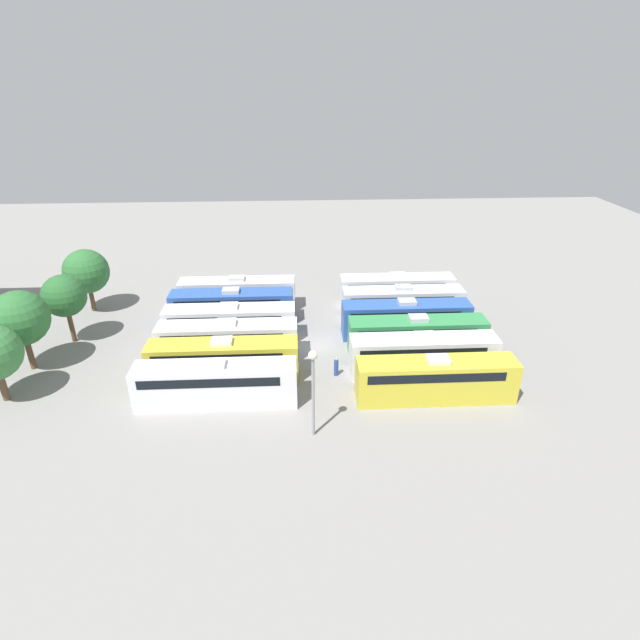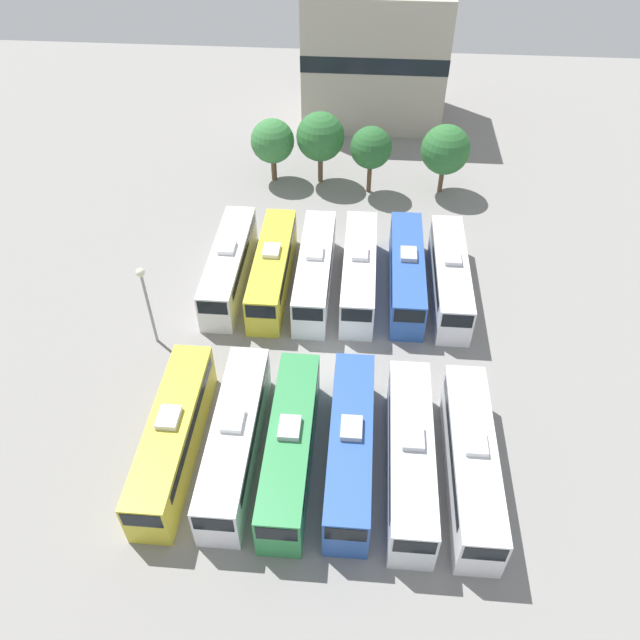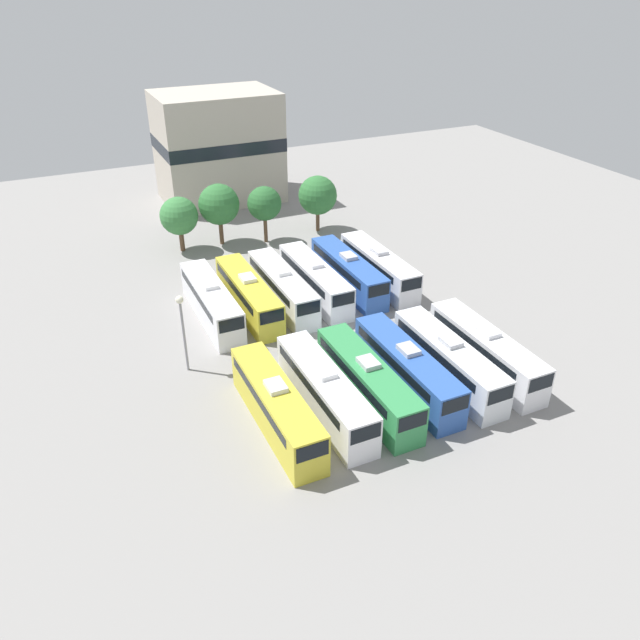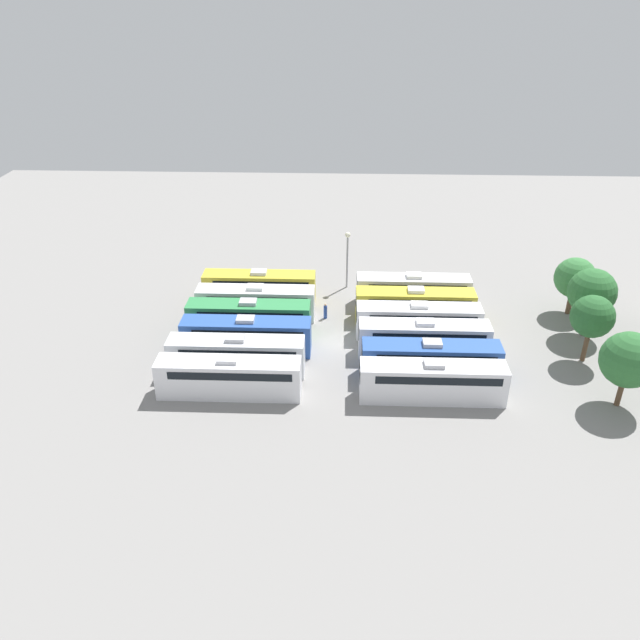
{
  "view_description": "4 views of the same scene",
  "coord_description": "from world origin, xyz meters",
  "px_view_note": "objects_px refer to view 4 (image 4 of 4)",
  "views": [
    {
      "loc": [
        -39.36,
        2.27,
        21.73
      ],
      "look_at": [
        -0.3,
        0.15,
        2.68
      ],
      "focal_mm": 28.0,
      "sensor_mm": 36.0,
      "label": 1
    },
    {
      "loc": [
        1.59,
        -29.15,
        31.32
      ],
      "look_at": [
        -0.86,
        1.42,
        2.71
      ],
      "focal_mm": 35.0,
      "sensor_mm": 36.0,
      "label": 2
    },
    {
      "loc": [
        -20.09,
        -39.4,
        27.75
      ],
      "look_at": [
        -1.51,
        0.45,
        2.21
      ],
      "focal_mm": 35.0,
      "sensor_mm": 36.0,
      "label": 3
    },
    {
      "loc": [
        50.55,
        0.67,
        30.16
      ],
      "look_at": [
        -1.28,
        -1.3,
        1.83
      ],
      "focal_mm": 35.0,
      "sensor_mm": 36.0,
      "label": 4
    }
  ],
  "objects_px": {
    "bus_4": "(237,354)",
    "tree_3": "(629,360)",
    "bus_3": "(247,335)",
    "light_pole": "(347,249)",
    "bus_5": "(229,376)",
    "bus_9": "(424,338)",
    "tree_1": "(592,292)",
    "bus_7": "(415,304)",
    "bus_2": "(249,317)",
    "bus_6": "(413,290)",
    "bus_8": "(419,320)",
    "bus_0": "(260,286)",
    "bus_1": "(256,302)",
    "tree_0": "(575,278)",
    "bus_11": "(433,381)",
    "tree_2": "(592,317)",
    "bus_10": "(431,359)",
    "worker_person": "(325,311)"
  },
  "relations": [
    {
      "from": "bus_0",
      "to": "bus_9",
      "type": "bearing_deg",
      "value": 57.63
    },
    {
      "from": "bus_5",
      "to": "bus_8",
      "type": "distance_m",
      "value": 19.33
    },
    {
      "from": "bus_9",
      "to": "light_pole",
      "type": "bearing_deg",
      "value": -153.56
    },
    {
      "from": "bus_3",
      "to": "bus_7",
      "type": "bearing_deg",
      "value": 112.72
    },
    {
      "from": "bus_1",
      "to": "light_pole",
      "type": "relative_size",
      "value": 1.82
    },
    {
      "from": "bus_0",
      "to": "tree_1",
      "type": "xyz_separation_m",
      "value": [
        6.04,
        32.02,
        2.83
      ]
    },
    {
      "from": "bus_1",
      "to": "tree_0",
      "type": "bearing_deg",
      "value": 93.73
    },
    {
      "from": "bus_2",
      "to": "bus_5",
      "type": "distance_m",
      "value": 10.22
    },
    {
      "from": "bus_1",
      "to": "worker_person",
      "type": "bearing_deg",
      "value": 90.39
    },
    {
      "from": "bus_0",
      "to": "tree_1",
      "type": "height_order",
      "value": "tree_1"
    },
    {
      "from": "light_pole",
      "to": "tree_2",
      "type": "distance_m",
      "value": 25.76
    },
    {
      "from": "bus_1",
      "to": "bus_10",
      "type": "xyz_separation_m",
      "value": [
        10.23,
        16.31,
        0.0
      ]
    },
    {
      "from": "bus_3",
      "to": "bus_9",
      "type": "height_order",
      "value": "same"
    },
    {
      "from": "bus_9",
      "to": "bus_6",
      "type": "bearing_deg",
      "value": -179.79
    },
    {
      "from": "bus_1",
      "to": "bus_5",
      "type": "xyz_separation_m",
      "value": [
        13.46,
        -0.48,
        0.0
      ]
    },
    {
      "from": "bus_1",
      "to": "bus_9",
      "type": "xyz_separation_m",
      "value": [
        6.62,
        16.11,
        0.0
      ]
    },
    {
      "from": "bus_1",
      "to": "bus_10",
      "type": "height_order",
      "value": "same"
    },
    {
      "from": "bus_11",
      "to": "tree_0",
      "type": "relative_size",
      "value": 1.95
    },
    {
      "from": "bus_5",
      "to": "tree_1",
      "type": "relative_size",
      "value": 1.72
    },
    {
      "from": "bus_11",
      "to": "light_pole",
      "type": "distance_m",
      "value": 22.19
    },
    {
      "from": "bus_4",
      "to": "light_pole",
      "type": "bearing_deg",
      "value": 151.48
    },
    {
      "from": "bus_10",
      "to": "bus_11",
      "type": "height_order",
      "value": "same"
    },
    {
      "from": "bus_11",
      "to": "tree_3",
      "type": "relative_size",
      "value": 1.81
    },
    {
      "from": "bus_6",
      "to": "tree_1",
      "type": "distance_m",
      "value": 17.12
    },
    {
      "from": "bus_11",
      "to": "bus_9",
      "type": "bearing_deg",
      "value": 179.74
    },
    {
      "from": "bus_3",
      "to": "light_pole",
      "type": "bearing_deg",
      "value": 147.11
    },
    {
      "from": "tree_3",
      "to": "light_pole",
      "type": "bearing_deg",
      "value": -134.19
    },
    {
      "from": "bus_9",
      "to": "bus_1",
      "type": "bearing_deg",
      "value": -112.35
    },
    {
      "from": "bus_3",
      "to": "bus_6",
      "type": "bearing_deg",
      "value": 122.05
    },
    {
      "from": "bus_3",
      "to": "tree_1",
      "type": "bearing_deg",
      "value": 97.63
    },
    {
      "from": "bus_4",
      "to": "tree_3",
      "type": "relative_size",
      "value": 1.81
    },
    {
      "from": "bus_10",
      "to": "tree_2",
      "type": "relative_size",
      "value": 1.85
    },
    {
      "from": "bus_2",
      "to": "bus_10",
      "type": "distance_m",
      "value": 17.97
    },
    {
      "from": "worker_person",
      "to": "bus_5",
      "type": "bearing_deg",
      "value": -28.86
    },
    {
      "from": "bus_7",
      "to": "tree_2",
      "type": "distance_m",
      "value": 16.34
    },
    {
      "from": "bus_5",
      "to": "bus_9",
      "type": "xyz_separation_m",
      "value": [
        -6.83,
        16.59,
        0.0
      ]
    },
    {
      "from": "bus_5",
      "to": "tree_0",
      "type": "height_order",
      "value": "tree_0"
    },
    {
      "from": "bus_5",
      "to": "bus_7",
      "type": "bearing_deg",
      "value": 129.34
    },
    {
      "from": "bus_4",
      "to": "tree_3",
      "type": "height_order",
      "value": "tree_3"
    },
    {
      "from": "bus_1",
      "to": "bus_4",
      "type": "xyz_separation_m",
      "value": [
        10.07,
        -0.39,
        0.0
      ]
    },
    {
      "from": "bus_0",
      "to": "light_pole",
      "type": "xyz_separation_m",
      "value": [
        -3.79,
        9.2,
        2.76
      ]
    },
    {
      "from": "tree_1",
      "to": "tree_3",
      "type": "height_order",
      "value": "tree_1"
    },
    {
      "from": "bus_4",
      "to": "bus_7",
      "type": "relative_size",
      "value": 1.0
    },
    {
      "from": "bus_2",
      "to": "light_pole",
      "type": "height_order",
      "value": "light_pole"
    },
    {
      "from": "bus_2",
      "to": "bus_3",
      "type": "distance_m",
      "value": 3.44
    },
    {
      "from": "bus_2",
      "to": "bus_9",
      "type": "xyz_separation_m",
      "value": [
        3.38,
        16.36,
        0.0
      ]
    },
    {
      "from": "bus_3",
      "to": "bus_7",
      "type": "relative_size",
      "value": 1.0
    },
    {
      "from": "bus_6",
      "to": "tree_2",
      "type": "xyz_separation_m",
      "value": [
        10.48,
        14.33,
        2.72
      ]
    },
    {
      "from": "light_pole",
      "to": "tree_2",
      "type": "xyz_separation_m",
      "value": [
        14.52,
        21.28,
        -0.04
      ]
    },
    {
      "from": "tree_1",
      "to": "tree_3",
      "type": "xyz_separation_m",
      "value": [
        11.39,
        -0.98,
        -0.31
      ]
    }
  ]
}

